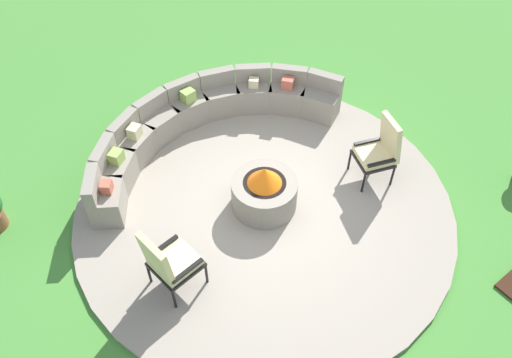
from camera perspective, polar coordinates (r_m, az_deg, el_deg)
The scene contains 6 objects.
ground_plane at distance 7.82m, azimuth 0.90°, elevation -3.08°, with size 24.00×24.00×0.00m, color #478C38.
patio_circle at distance 7.80m, azimuth 0.90°, elevation -2.94°, with size 5.62×5.62×0.06m, color #9E9384.
fire_pit at distance 7.54m, azimuth 0.93°, elevation -1.33°, with size 0.96×0.96×0.77m.
curved_stone_bench at distance 8.63m, azimuth -5.97°, elevation 6.21°, with size 4.60×1.86×0.77m.
lounge_chair_front_left at distance 6.58m, azimuth -9.59°, elevation -8.93°, with size 0.66×0.62×1.12m.
lounge_chair_front_right at distance 7.97m, azimuth 13.47°, elevation 3.20°, with size 0.70×0.69×1.11m.
Camera 1 is at (-3.11, -3.84, 6.06)m, focal length 36.47 mm.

